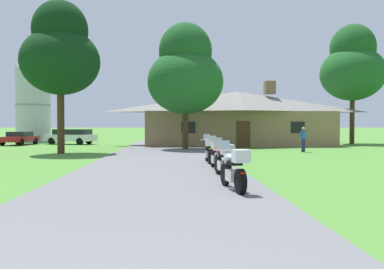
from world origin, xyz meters
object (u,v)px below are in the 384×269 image
Objects in this scene: motorcycle_black_farthest_in_row at (209,151)px; motorcycle_red_second_in_row at (223,160)px; motorcycle_silver_nearest_to_camera at (234,169)px; tree_by_lodge_front at (185,73)px; tree_right_of_lodge at (353,66)px; motorcycle_yellow_third_in_row at (216,155)px; parked_white_suv_far_left at (71,136)px; metal_silo_distant at (33,101)px; tree_left_near at (60,52)px; bystander_blue_shirt_near_lodge at (303,138)px; parked_red_sedan_far_left at (20,138)px.

motorcycle_red_second_in_row is at bearing -91.07° from motorcycle_black_farthest_in_row.
motorcycle_silver_nearest_to_camera is 1.00× the size of motorcycle_red_second_in_row.
tree_right_of_lodge is at bearing 27.52° from tree_by_lodge_front.
motorcycle_yellow_third_in_row is 0.42× the size of parked_white_suv_far_left.
motorcycle_black_farthest_in_row is at bearing -133.91° from parked_white_suv_far_left.
parked_white_suv_far_left is at bearing -46.84° from metal_silo_distant.
tree_left_near reaches higher than motorcycle_silver_nearest_to_camera.
motorcycle_silver_nearest_to_camera is 18.39m from tree_left_near.
bystander_blue_shirt_near_lodge is 0.38× the size of parked_red_sedan_far_left.
tree_right_of_lodge is (15.22, 19.09, 6.72)m from motorcycle_black_farthest_in_row.
parked_red_sedan_far_left is (1.10, -6.82, -3.71)m from metal_silo_distant.
tree_by_lodge_front is 21.45m from metal_silo_distant.
motorcycle_yellow_third_in_row is at bearing -59.33° from metal_silo_distant.
motorcycle_silver_nearest_to_camera reaches higher than parked_red_sedan_far_left.
metal_silo_distant reaches higher than motorcycle_red_second_in_row.
tree_right_of_lodge reaches higher than motorcycle_yellow_third_in_row.
motorcycle_red_second_in_row is 0.23× the size of tree_by_lodge_front.
metal_silo_distant is at bearing 137.41° from tree_by_lodge_front.
motorcycle_silver_nearest_to_camera is at bearing -119.42° from tree_right_of_lodge.
parked_white_suv_far_left is at bearing 179.15° from tree_right_of_lodge.
tree_by_lodge_front is (-0.76, 18.67, 4.94)m from motorcycle_silver_nearest_to_camera.
bystander_blue_shirt_near_lodge is at bearing -106.20° from parked_white_suv_far_left.
motorcycle_red_second_in_row is 29.40m from tree_right_of_lodge.
tree_left_near is at bearing -153.67° from tree_right_of_lodge.
parked_white_suv_far_left is (-11.19, 22.21, 0.16)m from motorcycle_yellow_third_in_row.
parked_red_sedan_far_left is (-22.41, 10.48, -0.29)m from bystander_blue_shirt_near_lodge.
parked_white_suv_far_left is at bearing 101.25° from tree_left_near.
tree_left_near is 1.10× the size of metal_silo_distant.
motorcycle_yellow_third_in_row reaches higher than parked_red_sedan_far_left.
metal_silo_distant is at bearing -73.66° from bystander_blue_shirt_near_lodge.
motorcycle_yellow_third_in_row is at bearing -136.95° from parked_white_suv_far_left.
metal_silo_distant is (-16.55, 25.24, 3.73)m from motorcycle_black_farthest_in_row.
tree_by_lodge_front is (-0.82, 13.48, 4.94)m from motorcycle_yellow_third_in_row.
tree_left_near is at bearing 138.72° from motorcycle_black_farthest_in_row.
tree_by_lodge_front is 1.85× the size of parked_white_suv_far_left.
tree_by_lodge_front is at bearing 84.00° from motorcycle_silver_nearest_to_camera.
motorcycle_red_second_in_row is 28.22m from parked_red_sedan_far_left.
bystander_blue_shirt_near_lodge reaches higher than parked_red_sedan_far_left.
bystander_blue_shirt_near_lodge is at bearing -36.36° from metal_silo_distant.
motorcycle_black_farthest_in_row is at bearing 87.83° from motorcycle_yellow_third_in_row.
motorcycle_black_farthest_in_row is at bearing -56.76° from metal_silo_distant.
parked_white_suv_far_left is (-26.36, 0.39, -6.56)m from tree_right_of_lodge.
motorcycle_yellow_third_in_row is at bearing 80.99° from motorcycle_silver_nearest_to_camera.
parked_red_sedan_far_left is at bearing 123.09° from motorcycle_yellow_third_in_row.
tree_right_of_lodge is 32.49m from metal_silo_distant.
tree_by_lodge_front is 0.81× the size of tree_right_of_lodge.
metal_silo_distant reaches higher than motorcycle_silver_nearest_to_camera.
metal_silo_distant is (-23.50, 17.31, 3.42)m from bystander_blue_shirt_near_lodge.
motorcycle_yellow_third_in_row is at bearing 19.77° from bystander_blue_shirt_near_lodge.
parked_white_suv_far_left is 4.44m from parked_red_sedan_far_left.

